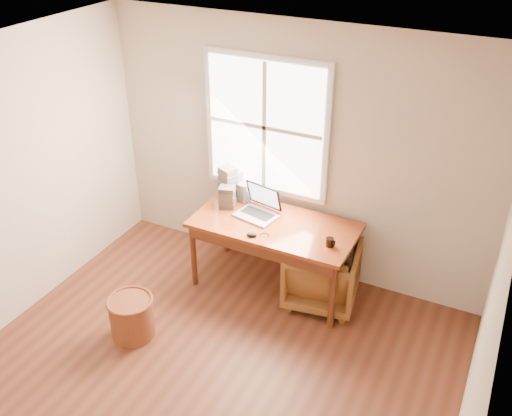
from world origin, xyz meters
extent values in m
cube|color=brown|center=(0.00, 0.00, -0.01)|extent=(4.00, 4.50, 0.02)
cube|color=white|center=(0.00, 0.00, 2.61)|extent=(4.00, 4.50, 0.02)
cube|color=beige|center=(0.00, 2.26, 1.30)|extent=(4.00, 0.02, 2.60)
cube|color=beige|center=(2.01, 0.00, 1.30)|extent=(0.02, 4.50, 2.60)
cube|color=silver|center=(-0.30, 2.22, 1.55)|extent=(1.32, 0.05, 1.42)
cube|color=white|center=(-0.30, 2.19, 1.55)|extent=(1.20, 0.02, 1.30)
cube|color=silver|center=(-0.30, 2.18, 1.55)|extent=(0.04, 0.02, 1.30)
cube|color=silver|center=(-0.30, 2.18, 1.55)|extent=(1.20, 0.02, 0.04)
cube|color=brown|center=(0.00, 1.80, 0.73)|extent=(1.60, 0.80, 0.04)
imported|color=brown|center=(0.52, 1.80, 0.32)|extent=(0.78, 0.79, 0.63)
cylinder|color=brown|center=(-0.85, 0.56, 0.20)|extent=(0.47, 0.47, 0.39)
ellipsoid|color=black|center=(-0.10, 1.50, 0.77)|extent=(0.11, 0.09, 0.03)
cylinder|color=black|center=(0.61, 1.67, 0.79)|extent=(0.10, 0.10, 0.08)
cube|color=silver|center=(-0.61, 2.12, 0.90)|extent=(0.18, 0.17, 0.29)
cube|color=#222227|center=(-0.56, 1.88, 0.87)|extent=(0.18, 0.17, 0.23)
cube|color=#9595A1|center=(-0.64, 2.03, 0.93)|extent=(0.20, 0.19, 0.36)
cube|color=silver|center=(-0.49, 2.09, 0.84)|extent=(0.18, 0.17, 0.19)
camera|label=1|loc=(1.92, -2.49, 3.66)|focal=40.00mm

